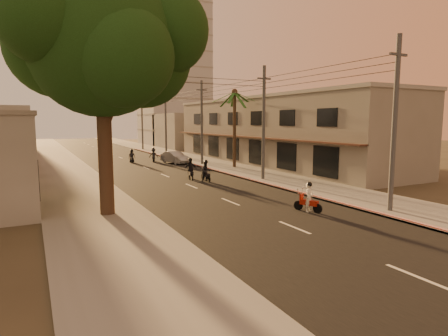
{
  "coord_description": "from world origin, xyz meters",
  "views": [
    {
      "loc": [
        -10.23,
        -16.95,
        4.73
      ],
      "look_at": [
        1.05,
        4.84,
        1.64
      ],
      "focal_mm": 30.0,
      "sensor_mm": 36.0,
      "label": 1
    }
  ],
  "objects_px": {
    "scooter_mid_a": "(206,172)",
    "parked_car": "(175,157)",
    "broadleaf_tree": "(109,43)",
    "scooter_mid_b": "(190,170)",
    "scooter_red": "(309,198)",
    "scooter_far_a": "(132,157)",
    "scooter_far_b": "(154,155)",
    "palm_tree": "(235,96)"
  },
  "relations": [
    {
      "from": "scooter_mid_a",
      "to": "parked_car",
      "type": "distance_m",
      "value": 13.19
    },
    {
      "from": "broadleaf_tree",
      "to": "parked_car",
      "type": "bearing_deg",
      "value": 62.44
    },
    {
      "from": "scooter_mid_b",
      "to": "parked_car",
      "type": "xyz_separation_m",
      "value": [
        2.86,
        11.52,
        -0.13
      ]
    },
    {
      "from": "scooter_red",
      "to": "scooter_mid_b",
      "type": "height_order",
      "value": "scooter_mid_b"
    },
    {
      "from": "scooter_mid_a",
      "to": "scooter_far_a",
      "type": "xyz_separation_m",
      "value": [
        -1.98,
        15.89,
        -0.06
      ]
    },
    {
      "from": "scooter_mid_a",
      "to": "scooter_far_b",
      "type": "height_order",
      "value": "scooter_mid_a"
    },
    {
      "from": "scooter_mid_a",
      "to": "scooter_mid_b",
      "type": "height_order",
      "value": "scooter_mid_b"
    },
    {
      "from": "broadleaf_tree",
      "to": "palm_tree",
      "type": "relative_size",
      "value": 1.48
    },
    {
      "from": "scooter_mid_b",
      "to": "scooter_far_b",
      "type": "distance_m",
      "value": 14.12
    },
    {
      "from": "parked_car",
      "to": "broadleaf_tree",
      "type": "bearing_deg",
      "value": -129.55
    },
    {
      "from": "scooter_mid_a",
      "to": "scooter_far_a",
      "type": "bearing_deg",
      "value": 99.54
    },
    {
      "from": "broadleaf_tree",
      "to": "palm_tree",
      "type": "bearing_deg",
      "value": 43.48
    },
    {
      "from": "palm_tree",
      "to": "parked_car",
      "type": "height_order",
      "value": "palm_tree"
    },
    {
      "from": "broadleaf_tree",
      "to": "scooter_far_b",
      "type": "distance_m",
      "value": 25.79
    },
    {
      "from": "scooter_mid_b",
      "to": "scooter_far_a",
      "type": "distance_m",
      "value": 14.46
    },
    {
      "from": "scooter_mid_a",
      "to": "parked_car",
      "type": "xyz_separation_m",
      "value": [
        2.15,
        13.01,
        -0.1
      ]
    },
    {
      "from": "broadleaf_tree",
      "to": "scooter_mid_b",
      "type": "height_order",
      "value": "broadleaf_tree"
    },
    {
      "from": "broadleaf_tree",
      "to": "scooter_far_a",
      "type": "bearing_deg",
      "value": 74.39
    },
    {
      "from": "parked_car",
      "to": "scooter_mid_a",
      "type": "bearing_deg",
      "value": -111.39
    },
    {
      "from": "broadleaf_tree",
      "to": "parked_car",
      "type": "distance_m",
      "value": 24.27
    },
    {
      "from": "scooter_red",
      "to": "scooter_far_b",
      "type": "bearing_deg",
      "value": 69.39
    },
    {
      "from": "palm_tree",
      "to": "scooter_red",
      "type": "distance_m",
      "value": 19.88
    },
    {
      "from": "broadleaf_tree",
      "to": "palm_tree",
      "type": "xyz_separation_m",
      "value": [
        14.61,
        13.86,
        -1.33
      ]
    },
    {
      "from": "parked_car",
      "to": "palm_tree",
      "type": "bearing_deg",
      "value": -70.64
    },
    {
      "from": "scooter_far_a",
      "to": "parked_car",
      "type": "distance_m",
      "value": 5.04
    },
    {
      "from": "broadleaf_tree",
      "to": "parked_car",
      "type": "height_order",
      "value": "broadleaf_tree"
    },
    {
      "from": "palm_tree",
      "to": "scooter_far_b",
      "type": "height_order",
      "value": "palm_tree"
    },
    {
      "from": "palm_tree",
      "to": "scooter_mid_b",
      "type": "bearing_deg",
      "value": -143.83
    },
    {
      "from": "palm_tree",
      "to": "scooter_mid_b",
      "type": "xyz_separation_m",
      "value": [
        -6.84,
        -5.0,
        -6.35
      ]
    },
    {
      "from": "scooter_far_b",
      "to": "parked_car",
      "type": "xyz_separation_m",
      "value": [
        1.69,
        -2.55,
        -0.1
      ]
    },
    {
      "from": "scooter_red",
      "to": "scooter_mid_a",
      "type": "distance_m",
      "value": 11.52
    },
    {
      "from": "scooter_mid_b",
      "to": "scooter_far_b",
      "type": "height_order",
      "value": "scooter_mid_b"
    },
    {
      "from": "broadleaf_tree",
      "to": "scooter_far_b",
      "type": "xyz_separation_m",
      "value": [
        8.95,
        22.93,
        -7.7
      ]
    },
    {
      "from": "scooter_mid_a",
      "to": "scooter_red",
      "type": "bearing_deg",
      "value": -84.44
    },
    {
      "from": "scooter_red",
      "to": "parked_car",
      "type": "relative_size",
      "value": 0.37
    },
    {
      "from": "broadleaf_tree",
      "to": "scooter_red",
      "type": "distance_m",
      "value": 12.66
    },
    {
      "from": "palm_tree",
      "to": "broadleaf_tree",
      "type": "bearing_deg",
      "value": -136.52
    },
    {
      "from": "scooter_far_a",
      "to": "scooter_far_b",
      "type": "height_order",
      "value": "scooter_far_b"
    },
    {
      "from": "palm_tree",
      "to": "scooter_mid_a",
      "type": "height_order",
      "value": "palm_tree"
    },
    {
      "from": "scooter_mid_a",
      "to": "scooter_far_b",
      "type": "relative_size",
      "value": 1.04
    },
    {
      "from": "scooter_red",
      "to": "scooter_mid_b",
      "type": "xyz_separation_m",
      "value": [
        -1.34,
        12.99,
        0.09
      ]
    },
    {
      "from": "palm_tree",
      "to": "scooter_red",
      "type": "bearing_deg",
      "value": -107.0
    }
  ]
}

